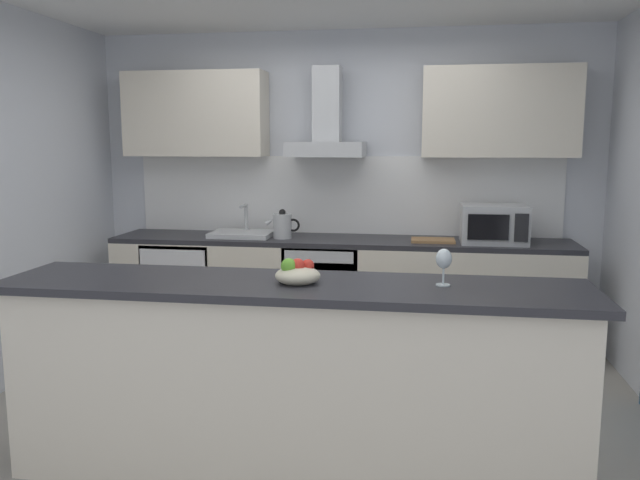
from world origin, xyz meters
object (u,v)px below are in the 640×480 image
(fruit_bowl, at_px, (297,274))
(chopping_board, at_px, (433,240))
(range_hood, at_px, (327,129))
(kettle, at_px, (283,226))
(sink, at_px, (243,233))
(oven, at_px, (324,291))
(refrigerator, at_px, (186,290))
(microwave, at_px, (494,224))
(wine_glass, at_px, (444,260))

(fruit_bowl, bearing_deg, chopping_board, 71.88)
(range_hood, distance_m, fruit_bowl, 2.36)
(kettle, height_order, chopping_board, kettle)
(sink, xyz_separation_m, kettle, (0.35, -0.04, 0.08))
(oven, distance_m, refrigerator, 1.20)
(range_hood, bearing_deg, kettle, -154.35)
(oven, xyz_separation_m, range_hood, (-0.00, 0.13, 1.33))
(oven, distance_m, microwave, 1.46)
(chopping_board, bearing_deg, oven, 178.44)
(oven, relative_size, kettle, 2.77)
(refrigerator, relative_size, fruit_bowl, 3.86)
(oven, bearing_deg, kettle, -174.34)
(oven, bearing_deg, range_hood, 90.00)
(microwave, bearing_deg, sink, 178.90)
(kettle, bearing_deg, range_hood, 25.65)
(microwave, bearing_deg, range_hood, 173.26)
(refrigerator, bearing_deg, wine_glass, -44.55)
(fruit_bowl, distance_m, chopping_board, 2.19)
(oven, relative_size, sink, 1.60)
(oven, relative_size, refrigerator, 0.94)
(chopping_board, bearing_deg, range_hood, 170.03)
(microwave, relative_size, fruit_bowl, 2.27)
(range_hood, relative_size, chopping_board, 2.12)
(fruit_bowl, bearing_deg, microwave, 61.18)
(sink, xyz_separation_m, wine_glass, (1.58, -2.06, 0.20))
(wine_glass, relative_size, chopping_board, 0.52)
(refrigerator, distance_m, chopping_board, 2.12)
(sink, xyz_separation_m, chopping_board, (1.56, -0.03, -0.02))
(refrigerator, distance_m, range_hood, 1.82)
(sink, bearing_deg, fruit_bowl, -67.34)
(refrigerator, height_order, range_hood, range_hood)
(range_hood, distance_m, wine_glass, 2.45)
(oven, xyz_separation_m, chopping_board, (0.87, -0.02, 0.45))
(oven, height_order, wine_glass, wine_glass)
(sink, height_order, range_hood, range_hood)
(sink, relative_size, range_hood, 0.69)
(oven, bearing_deg, sink, 179.09)
(kettle, bearing_deg, wine_glass, -58.70)
(sink, height_order, fruit_bowl, sink)
(microwave, height_order, sink, microwave)
(refrigerator, xyz_separation_m, microwave, (2.53, -0.03, 0.62))
(oven, bearing_deg, chopping_board, -1.56)
(refrigerator, height_order, wine_glass, wine_glass)
(refrigerator, relative_size, sink, 1.70)
(chopping_board, bearing_deg, wine_glass, -89.53)
(sink, bearing_deg, range_hood, 9.73)
(microwave, distance_m, kettle, 1.67)
(range_hood, height_order, chopping_board, range_hood)
(refrigerator, bearing_deg, microwave, -0.57)
(fruit_bowl, bearing_deg, refrigerator, 123.42)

